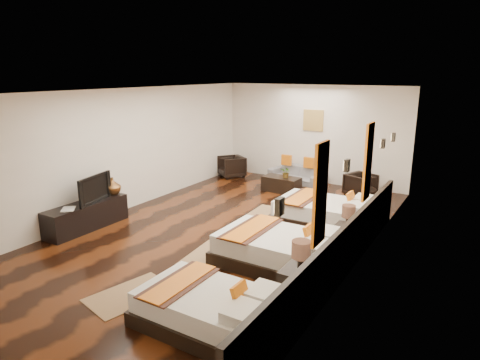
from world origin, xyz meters
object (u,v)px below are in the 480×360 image
Objects in this scene: bed_mid at (282,250)px; nightstand_b at (347,236)px; coffee_table at (281,184)px; table_plant at (286,172)px; tv at (91,188)px; tv_console at (87,216)px; bed_far at (328,213)px; book at (62,210)px; sofa at (297,175)px; armchair_left at (232,167)px; figurine at (113,186)px; nightstand_a at (300,283)px; bed_near at (212,309)px; armchair_right at (361,185)px.

bed_mid is 2.44× the size of nightstand_b.
table_plant is (0.15, -0.02, 0.35)m from coffee_table.
tv_console is at bearing 146.43° from tv.
bed_far is 6.54× the size of book.
tv is 5.94m from sofa.
sofa is at bearing 70.22° from book.
armchair_left is at bearing 87.72° from book.
nightstand_b is 5.42m from book.
bed_mid reaches higher than tv_console.
sofa is at bearing 65.55° from figurine.
bed_mid is 4.42m from table_plant.
book is at bearing -178.91° from nightstand_a.
bed_near is 1.04× the size of tv_console.
tv is (-4.15, -2.61, 0.56)m from bed_far.
book is 1.30m from figurine.
bed_near is at bearing -19.58° from tv_console.
coffee_table is at bearing 132.86° from nightstand_b.
armchair_left is at bearing 130.30° from bed_mid.
tv_console reaches higher than sofa.
bed_far is at bearing 4.26° from armchair_left.
bed_mid is 1.34m from nightstand_b.
armchair_left is 0.72× the size of coffee_table.
bed_mid is 1.27× the size of sofa.
sofa is 2.01m from armchair_right.
tv_console is (-4.95, 0.46, -0.06)m from nightstand_a.
tv_console is 5.99× the size of table_plant.
nightstand_b is 0.89× the size of tv.
armchair_left is at bearing 87.07° from figurine.
tv_console is 1.07× the size of sofa.
figurine reaches higher than bed_far.
nightstand_b is at bearing 90.00° from nightstand_a.
nightstand_b is 0.49× the size of tv_console.
armchair_left is (0.23, 5.22, 0.05)m from tv_console.
table_plant is (2.14, -0.66, 0.22)m from armchair_left.
tv_console is (-4.95, -1.65, -0.03)m from nightstand_b.
bed_near is 1.94× the size of nightstand_a.
tv_console is at bearing -161.53° from nightstand_b.
bed_far reaches higher than table_plant.
armchair_right is (4.19, 5.21, 0.03)m from tv_console.
nightstand_b is 5.21m from tv_console.
tv_console is 0.87m from figurine.
tv_console is 0.58m from tv.
armchair_left is at bearing 129.67° from nightstand_a.
bed_mid is 4.66m from armchair_right.
nightstand_b is at bearing 10.48° from figurine.
table_plant reaches higher than coffee_table.
book is 0.48× the size of armchair_right.
tv reaches higher than armchair_left.
tv reaches higher than nightstand_a.
nightstand_b is (0.75, -1.09, 0.03)m from bed_far.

